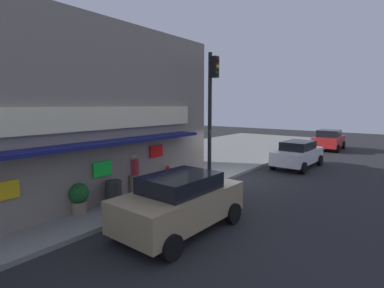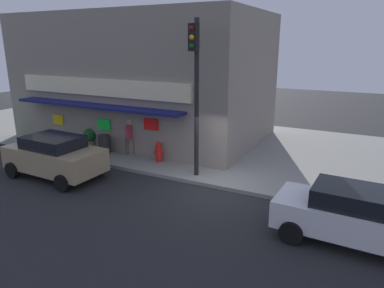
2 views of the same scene
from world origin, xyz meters
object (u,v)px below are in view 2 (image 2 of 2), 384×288
at_px(trash_can, 104,144).
at_px(traffic_light, 196,80).
at_px(pedestrian, 130,136).
at_px(fire_hydrant, 159,152).
at_px(parked_car_white, 356,216).
at_px(parked_car_tan, 55,156).
at_px(potted_plant_by_doorway, 90,138).

bearing_deg(trash_can, traffic_light, -7.35).
height_order(traffic_light, pedestrian, traffic_light).
bearing_deg(traffic_light, fire_hydrant, 160.46).
distance_m(fire_hydrant, pedestrian, 1.81).
xyz_separation_m(traffic_light, fire_hydrant, (-2.20, 0.78, -3.31)).
bearing_deg(fire_hydrant, parked_car_white, -20.40).
relative_size(pedestrian, parked_car_tan, 0.41).
distance_m(fire_hydrant, potted_plant_by_doorway, 4.15).
xyz_separation_m(pedestrian, parked_car_tan, (-1.18, -3.39, -0.19)).
height_order(potted_plant_by_doorway, parked_car_white, parked_car_white).
bearing_deg(trash_can, potted_plant_by_doorway, 165.72).
xyz_separation_m(fire_hydrant, potted_plant_by_doorway, (-4.15, 0.18, 0.10)).
distance_m(traffic_light, parked_car_white, 7.02).
bearing_deg(traffic_light, trash_can, 172.65).
xyz_separation_m(fire_hydrant, trash_can, (-2.98, -0.11, -0.00)).
distance_m(pedestrian, parked_car_white, 10.37).
distance_m(trash_can, parked_car_tan, 3.01).
bearing_deg(pedestrian, fire_hydrant, -9.29).
relative_size(fire_hydrant, parked_car_white, 0.22).
bearing_deg(pedestrian, trash_can, -162.48).
height_order(traffic_light, parked_car_white, traffic_light).
height_order(fire_hydrant, pedestrian, pedestrian).
xyz_separation_m(trash_can, parked_car_white, (11.08, -2.90, 0.23)).
bearing_deg(parked_car_white, potted_plant_by_doorway, 165.37).
bearing_deg(fire_hydrant, trash_can, -177.83).
distance_m(fire_hydrant, parked_car_white, 8.64).
distance_m(trash_can, potted_plant_by_doorway, 1.21).
height_order(pedestrian, parked_car_tan, pedestrian).
relative_size(fire_hydrant, pedestrian, 0.55).
distance_m(traffic_light, fire_hydrant, 4.05).
distance_m(trash_can, parked_car_white, 11.45).
bearing_deg(pedestrian, parked_car_white, -18.54).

